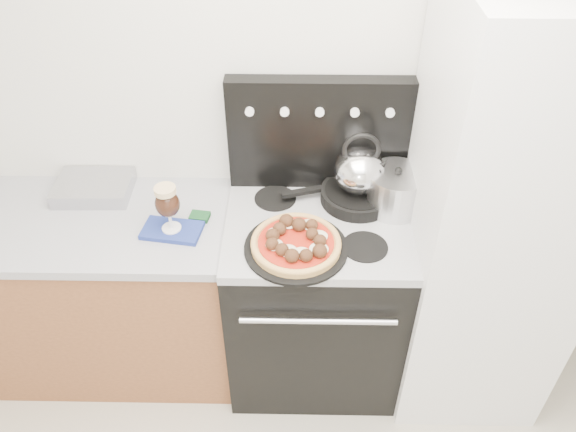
{
  "coord_description": "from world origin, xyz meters",
  "views": [
    {
      "loc": [
        -0.01,
        -0.58,
        2.41
      ],
      "look_at": [
        -0.04,
        1.05,
        1.05
      ],
      "focal_mm": 35.0,
      "sensor_mm": 36.0,
      "label": 1
    }
  ],
  "objects_px": {
    "base_cabinet": "(80,295)",
    "skillet": "(357,195)",
    "stock_pot": "(395,192)",
    "pizza": "(296,242)",
    "fridge": "(492,222)",
    "stove_body": "(314,300)",
    "oven_mitt": "(172,230)",
    "tea_kettle": "(360,167)",
    "pizza_pan": "(296,248)",
    "beer_glass": "(168,208)"
  },
  "relations": [
    {
      "from": "fridge",
      "to": "beer_glass",
      "type": "distance_m",
      "value": 1.3
    },
    {
      "from": "oven_mitt",
      "to": "pizza_pan",
      "type": "relative_size",
      "value": 0.59
    },
    {
      "from": "pizza_pan",
      "to": "stock_pot",
      "type": "distance_m",
      "value": 0.49
    },
    {
      "from": "stove_body",
      "to": "skillet",
      "type": "height_order",
      "value": "skillet"
    },
    {
      "from": "base_cabinet",
      "to": "skillet",
      "type": "bearing_deg",
      "value": 5.38
    },
    {
      "from": "stove_body",
      "to": "beer_glass",
      "type": "distance_m",
      "value": 0.84
    },
    {
      "from": "stove_body",
      "to": "pizza_pan",
      "type": "height_order",
      "value": "pizza_pan"
    },
    {
      "from": "stove_body",
      "to": "stock_pot",
      "type": "height_order",
      "value": "stock_pot"
    },
    {
      "from": "fridge",
      "to": "pizza",
      "type": "bearing_deg",
      "value": -169.97
    },
    {
      "from": "tea_kettle",
      "to": "stock_pot",
      "type": "relative_size",
      "value": 1.01
    },
    {
      "from": "base_cabinet",
      "to": "pizza",
      "type": "relative_size",
      "value": 4.17
    },
    {
      "from": "fridge",
      "to": "stock_pot",
      "type": "bearing_deg",
      "value": 162.03
    },
    {
      "from": "beer_glass",
      "to": "stock_pot",
      "type": "xyz_separation_m",
      "value": [
        0.91,
        0.15,
        -0.02
      ]
    },
    {
      "from": "base_cabinet",
      "to": "beer_glass",
      "type": "distance_m",
      "value": 0.79
    },
    {
      "from": "fridge",
      "to": "pizza",
      "type": "distance_m",
      "value": 0.8
    },
    {
      "from": "fridge",
      "to": "pizza_pan",
      "type": "distance_m",
      "value": 0.8
    },
    {
      "from": "base_cabinet",
      "to": "skillet",
      "type": "distance_m",
      "value": 1.38
    },
    {
      "from": "pizza",
      "to": "tea_kettle",
      "type": "relative_size",
      "value": 1.49
    },
    {
      "from": "stock_pot",
      "to": "pizza",
      "type": "bearing_deg",
      "value": -147.28
    },
    {
      "from": "pizza",
      "to": "tea_kettle",
      "type": "distance_m",
      "value": 0.42
    },
    {
      "from": "fridge",
      "to": "tea_kettle",
      "type": "height_order",
      "value": "fridge"
    },
    {
      "from": "stock_pot",
      "to": "skillet",
      "type": "bearing_deg",
      "value": 162.77
    },
    {
      "from": "base_cabinet",
      "to": "pizza_pan",
      "type": "xyz_separation_m",
      "value": [
        1.02,
        -0.19,
        0.5
      ]
    },
    {
      "from": "base_cabinet",
      "to": "stock_pot",
      "type": "bearing_deg",
      "value": 2.94
    },
    {
      "from": "beer_glass",
      "to": "stock_pot",
      "type": "bearing_deg",
      "value": 9.4
    },
    {
      "from": "base_cabinet",
      "to": "fridge",
      "type": "distance_m",
      "value": 1.88
    },
    {
      "from": "beer_glass",
      "to": "skillet",
      "type": "distance_m",
      "value": 0.79
    },
    {
      "from": "fridge",
      "to": "oven_mitt",
      "type": "bearing_deg",
      "value": -178.76
    },
    {
      "from": "oven_mitt",
      "to": "tea_kettle",
      "type": "height_order",
      "value": "tea_kettle"
    },
    {
      "from": "base_cabinet",
      "to": "tea_kettle",
      "type": "xyz_separation_m",
      "value": [
        1.27,
        0.12,
        0.66
      ]
    },
    {
      "from": "skillet",
      "to": "base_cabinet",
      "type": "bearing_deg",
      "value": -174.62
    },
    {
      "from": "beer_glass",
      "to": "pizza",
      "type": "distance_m",
      "value": 0.52
    },
    {
      "from": "base_cabinet",
      "to": "stove_body",
      "type": "height_order",
      "value": "stove_body"
    },
    {
      "from": "base_cabinet",
      "to": "pizza_pan",
      "type": "relative_size",
      "value": 3.59
    },
    {
      "from": "stove_body",
      "to": "stock_pot",
      "type": "relative_size",
      "value": 3.8
    },
    {
      "from": "base_cabinet",
      "to": "fridge",
      "type": "height_order",
      "value": "fridge"
    },
    {
      "from": "base_cabinet",
      "to": "beer_glass",
      "type": "bearing_deg",
      "value": -8.64
    },
    {
      "from": "stove_body",
      "to": "pizza",
      "type": "distance_m",
      "value": 0.55
    },
    {
      "from": "pizza_pan",
      "to": "oven_mitt",
      "type": "bearing_deg",
      "value": 167.5
    },
    {
      "from": "oven_mitt",
      "to": "beer_glass",
      "type": "bearing_deg",
      "value": 0.0
    },
    {
      "from": "stove_body",
      "to": "fridge",
      "type": "distance_m",
      "value": 0.87
    },
    {
      "from": "pizza",
      "to": "stock_pot",
      "type": "bearing_deg",
      "value": 32.72
    },
    {
      "from": "pizza",
      "to": "oven_mitt",
      "type": "bearing_deg",
      "value": 167.5
    },
    {
      "from": "base_cabinet",
      "to": "pizza",
      "type": "xyz_separation_m",
      "value": [
        1.02,
        -0.19,
        0.53
      ]
    },
    {
      "from": "oven_mitt",
      "to": "tea_kettle",
      "type": "relative_size",
      "value": 1.02
    },
    {
      "from": "skillet",
      "to": "stock_pot",
      "type": "xyz_separation_m",
      "value": [
        0.15,
        -0.05,
        0.06
      ]
    },
    {
      "from": "stock_pot",
      "to": "beer_glass",
      "type": "bearing_deg",
      "value": -170.6
    },
    {
      "from": "tea_kettle",
      "to": "stock_pot",
      "type": "distance_m",
      "value": 0.18
    },
    {
      "from": "base_cabinet",
      "to": "stove_body",
      "type": "distance_m",
      "value": 1.11
    },
    {
      "from": "beer_glass",
      "to": "stock_pot",
      "type": "relative_size",
      "value": 0.91
    }
  ]
}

